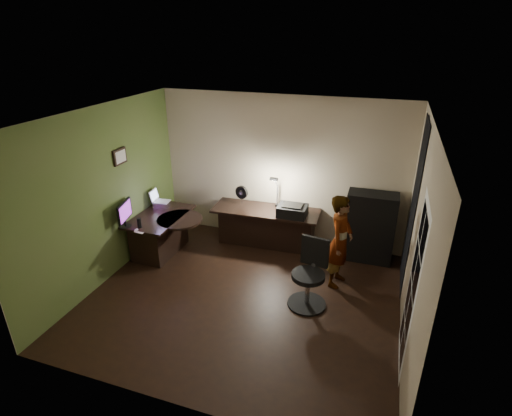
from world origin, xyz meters
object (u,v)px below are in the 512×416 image
(desk_left, at_px, (162,234))
(cabinet, at_px, (370,227))
(monitor, at_px, (124,218))
(office_chair, at_px, (308,276))
(desk_right, at_px, (266,227))
(person, at_px, (340,241))

(desk_left, relative_size, cabinet, 1.03)
(monitor, relative_size, office_chair, 0.48)
(desk_left, bearing_deg, desk_right, 27.44)
(person, bearing_deg, desk_right, 70.80)
(desk_left, height_order, cabinet, cabinet)
(monitor, xyz_separation_m, person, (3.42, 0.57, -0.13))
(desk_left, xyz_separation_m, cabinet, (3.49, 0.95, 0.25))
(monitor, bearing_deg, desk_right, 21.41)
(desk_left, relative_size, person, 0.85)
(office_chair, bearing_deg, person, 73.83)
(cabinet, height_order, monitor, cabinet)
(desk_right, relative_size, person, 1.29)
(desk_left, distance_m, office_chair, 2.85)
(desk_right, distance_m, office_chair, 1.87)
(desk_right, relative_size, cabinet, 1.56)
(cabinet, bearing_deg, desk_left, -165.59)
(person, bearing_deg, office_chair, 165.00)
(cabinet, bearing_deg, office_chair, -114.73)
(cabinet, bearing_deg, person, -113.82)
(desk_left, distance_m, monitor, 0.81)
(cabinet, height_order, person, person)
(desk_left, xyz_separation_m, person, (3.10, 0.04, 0.38))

